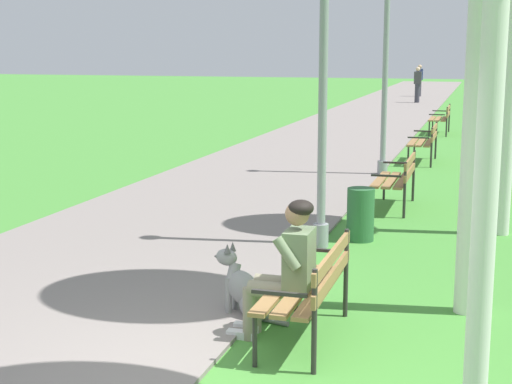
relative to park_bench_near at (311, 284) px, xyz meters
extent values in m
cube|color=gray|center=(-2.73, 22.87, -0.49)|extent=(4.23, 60.00, 0.04)
cube|color=olive|center=(-0.27, 0.00, -0.06)|extent=(0.14, 1.50, 0.04)
cube|color=olive|center=(-0.10, 0.00, -0.06)|extent=(0.14, 1.50, 0.04)
cube|color=olive|center=(0.08, 0.00, -0.06)|extent=(0.14, 1.50, 0.04)
cube|color=olive|center=(0.18, 0.00, 0.08)|extent=(0.04, 1.50, 0.11)
cube|color=olive|center=(0.18, 0.00, 0.26)|extent=(0.04, 1.50, 0.11)
cylinder|color=#2D2B28|center=(-0.30, 0.69, -0.29)|extent=(0.04, 0.04, 0.45)
cylinder|color=#2D2B28|center=(0.18, 0.69, -0.09)|extent=(0.04, 0.04, 0.85)
cube|color=#2D2B28|center=(-0.10, 0.69, 0.12)|extent=(0.45, 0.04, 0.03)
cylinder|color=#2D2B28|center=(-0.30, -0.69, -0.29)|extent=(0.04, 0.04, 0.45)
cylinder|color=#2D2B28|center=(0.18, -0.69, -0.09)|extent=(0.04, 0.04, 0.85)
cube|color=#2D2B28|center=(-0.10, -0.69, 0.12)|extent=(0.45, 0.04, 0.03)
cube|color=olive|center=(-0.20, 5.91, -0.06)|extent=(0.14, 1.50, 0.04)
cube|color=olive|center=(-0.03, 5.91, -0.06)|extent=(0.14, 1.50, 0.04)
cube|color=olive|center=(0.15, 5.91, -0.06)|extent=(0.14, 1.50, 0.04)
cube|color=olive|center=(0.25, 5.91, 0.08)|extent=(0.04, 1.50, 0.11)
cube|color=olive|center=(0.25, 5.91, 0.26)|extent=(0.04, 1.50, 0.11)
cylinder|color=#2D2B28|center=(-0.23, 6.60, -0.29)|extent=(0.04, 0.04, 0.45)
cylinder|color=#2D2B28|center=(0.25, 6.60, -0.09)|extent=(0.04, 0.04, 0.85)
cube|color=#2D2B28|center=(-0.03, 6.60, 0.12)|extent=(0.45, 0.04, 0.03)
cylinder|color=#2D2B28|center=(-0.23, 5.22, -0.29)|extent=(0.04, 0.04, 0.45)
cylinder|color=#2D2B28|center=(0.25, 5.22, -0.09)|extent=(0.04, 0.04, 0.85)
cube|color=#2D2B28|center=(-0.03, 5.22, 0.12)|extent=(0.45, 0.04, 0.03)
cube|color=olive|center=(-0.19, 11.10, -0.06)|extent=(0.14, 1.50, 0.04)
cube|color=olive|center=(-0.01, 11.10, -0.06)|extent=(0.14, 1.50, 0.04)
cube|color=olive|center=(0.16, 11.10, -0.06)|extent=(0.14, 1.50, 0.04)
cube|color=olive|center=(0.27, 11.10, 0.08)|extent=(0.04, 1.50, 0.11)
cube|color=olive|center=(0.27, 11.10, 0.26)|extent=(0.04, 1.50, 0.11)
cylinder|color=#2D2B28|center=(-0.21, 11.79, -0.29)|extent=(0.04, 0.04, 0.45)
cylinder|color=#2D2B28|center=(0.27, 11.79, -0.09)|extent=(0.04, 0.04, 0.85)
cube|color=#2D2B28|center=(-0.01, 11.79, 0.12)|extent=(0.45, 0.04, 0.03)
cylinder|color=#2D2B28|center=(-0.21, 10.41, -0.29)|extent=(0.04, 0.04, 0.45)
cylinder|color=#2D2B28|center=(0.27, 10.41, -0.09)|extent=(0.04, 0.04, 0.85)
cube|color=#2D2B28|center=(-0.01, 10.41, 0.12)|extent=(0.45, 0.04, 0.03)
cube|color=olive|center=(-0.20, 17.10, -0.06)|extent=(0.14, 1.50, 0.04)
cube|color=olive|center=(-0.03, 17.10, -0.06)|extent=(0.14, 1.50, 0.04)
cube|color=olive|center=(0.15, 17.10, -0.06)|extent=(0.14, 1.50, 0.04)
cube|color=olive|center=(0.25, 17.10, 0.08)|extent=(0.04, 1.50, 0.11)
cube|color=olive|center=(0.25, 17.10, 0.26)|extent=(0.04, 1.50, 0.11)
cylinder|color=#2D2B28|center=(-0.23, 17.79, -0.29)|extent=(0.04, 0.04, 0.45)
cylinder|color=#2D2B28|center=(0.25, 17.79, -0.09)|extent=(0.04, 0.04, 0.85)
cube|color=#2D2B28|center=(-0.03, 17.79, 0.12)|extent=(0.45, 0.04, 0.03)
cylinder|color=#2D2B28|center=(-0.23, 16.41, -0.29)|extent=(0.04, 0.04, 0.45)
cylinder|color=#2D2B28|center=(0.25, 16.41, -0.09)|extent=(0.04, 0.04, 0.85)
cube|color=#2D2B28|center=(-0.03, 16.41, 0.12)|extent=(0.45, 0.04, 0.03)
cylinder|color=gray|center=(-0.31, 0.06, -0.04)|extent=(0.42, 0.14, 0.14)
cylinder|color=gray|center=(-0.52, 0.06, -0.28)|extent=(0.11, 0.11, 0.47)
cube|color=silver|center=(-0.60, 0.06, -0.48)|extent=(0.24, 0.09, 0.07)
cylinder|color=gray|center=(-0.31, -0.14, -0.04)|extent=(0.42, 0.14, 0.14)
cylinder|color=gray|center=(-0.52, -0.14, -0.28)|extent=(0.11, 0.11, 0.47)
cube|color=silver|center=(-0.60, -0.14, -0.48)|extent=(0.24, 0.09, 0.07)
cube|color=#6B7F5B|center=(-0.10, -0.04, 0.22)|extent=(0.22, 0.36, 0.52)
cylinder|color=#6B7F5B|center=(-0.16, 0.16, 0.32)|extent=(0.25, 0.09, 0.30)
cylinder|color=#6B7F5B|center=(-0.16, -0.24, 0.32)|extent=(0.25, 0.09, 0.30)
sphere|color=#A37556|center=(-0.12, -0.04, 0.62)|extent=(0.21, 0.21, 0.21)
ellipsoid|color=black|center=(-0.09, -0.04, 0.67)|extent=(0.22, 0.23, 0.14)
ellipsoid|color=gray|center=(-0.59, 0.35, -0.35)|extent=(0.42, 0.37, 0.32)
ellipsoid|color=gray|center=(-0.74, 0.39, -0.23)|extent=(0.54, 0.35, 0.48)
ellipsoid|color=#595959|center=(-0.69, 0.38, -0.19)|extent=(0.39, 0.28, 0.27)
cylinder|color=gray|center=(-0.84, 0.48, -0.32)|extent=(0.06, 0.06, 0.38)
cylinder|color=gray|center=(-0.88, 0.37, -0.32)|extent=(0.06, 0.06, 0.38)
cylinder|color=gray|center=(-0.84, 0.42, -0.08)|extent=(0.15, 0.19, 0.19)
ellipsoid|color=gray|center=(-0.92, 0.44, 0.05)|extent=(0.25, 0.19, 0.16)
cone|color=#595959|center=(-1.01, 0.47, 0.04)|extent=(0.12, 0.11, 0.09)
cone|color=#595959|center=(-0.87, 0.47, 0.15)|extent=(0.06, 0.06, 0.09)
cone|color=#595959|center=(-0.89, 0.39, 0.15)|extent=(0.06, 0.06, 0.09)
cylinder|color=gray|center=(-0.40, 0.29, -0.49)|extent=(0.28, 0.12, 0.04)
cylinder|color=gray|center=(-0.59, 3.20, -0.36)|extent=(0.20, 0.20, 0.30)
cylinder|color=gray|center=(-0.59, 3.20, 1.42)|extent=(0.11, 0.11, 3.87)
cylinder|color=gray|center=(-0.58, 9.04, -0.36)|extent=(0.20, 0.20, 0.30)
cylinder|color=gray|center=(-0.58, 9.04, 1.72)|extent=(0.11, 0.11, 4.47)
cylinder|color=silver|center=(1.40, -1.37, 1.47)|extent=(0.16, 0.16, 3.95)
cylinder|color=silver|center=(1.27, 1.15, 1.86)|extent=(0.23, 0.23, 4.75)
cylinder|color=silver|center=(1.64, 4.57, 1.52)|extent=(0.19, 0.19, 4.07)
cylinder|color=#2D6638|center=(-0.16, 3.68, -0.16)|extent=(0.36, 0.36, 0.70)
cylinder|color=#383842|center=(-1.79, 29.91, -0.07)|extent=(0.22, 0.22, 0.88)
cube|color=#3F3F42|center=(-1.79, 29.91, 0.65)|extent=(0.32, 0.20, 0.56)
sphere|color=beige|center=(-1.79, 29.91, 1.04)|extent=(0.20, 0.20, 0.20)
cylinder|color=#383842|center=(-2.11, 34.61, -0.07)|extent=(0.22, 0.22, 0.88)
cube|color=navy|center=(-2.11, 34.61, 0.65)|extent=(0.32, 0.20, 0.56)
sphere|color=tan|center=(-2.11, 34.61, 1.04)|extent=(0.20, 0.20, 0.20)
camera|label=1|loc=(1.39, -6.29, 2.00)|focal=54.51mm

